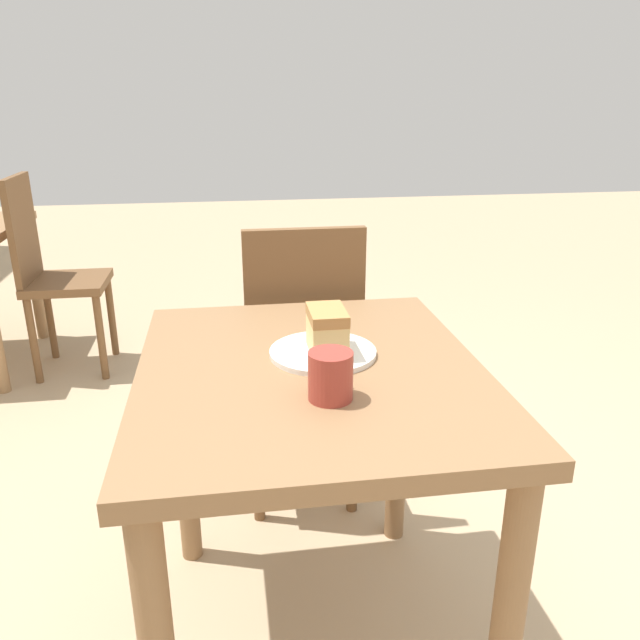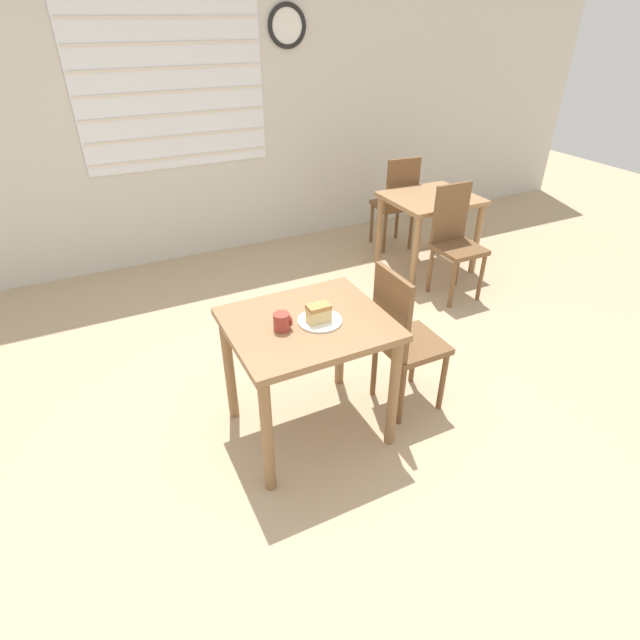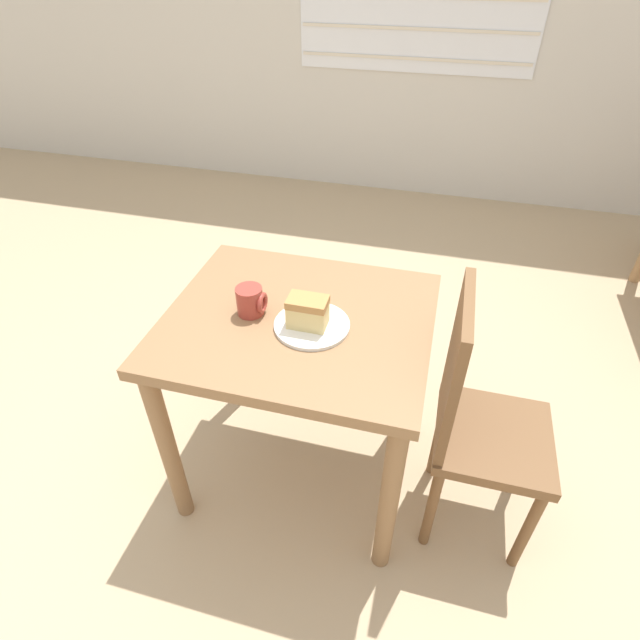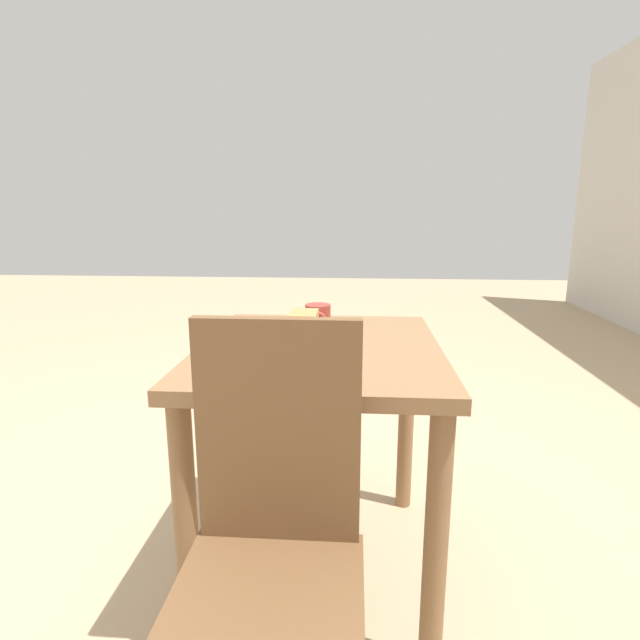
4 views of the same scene
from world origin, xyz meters
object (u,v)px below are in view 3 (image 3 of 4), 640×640
Objects in this scene: dining_table_near at (299,349)px; chair_near_window at (476,419)px; plate at (312,325)px; cake_slice at (308,312)px; coffee_mug at (251,301)px.

dining_table_near is 0.61m from chair_near_window.
plate is 0.06m from cake_slice.
cake_slice is (0.04, -0.04, 0.20)m from dining_table_near.
chair_near_window is 7.96× the size of cake_slice.
dining_table_near is 0.88× the size of chair_near_window.
chair_near_window is at bearing -2.70° from coffee_mug.
plate is at bearing 88.21° from chair_near_window.
plate is at bearing -32.41° from dining_table_near.
chair_near_window is (0.60, -0.05, -0.12)m from dining_table_near.
cake_slice is at bearing 89.02° from chair_near_window.
chair_near_window is 0.60m from plate.
chair_near_window is at bearing -4.97° from dining_table_near.
coffee_mug is (-0.75, 0.04, 0.30)m from chair_near_window.
coffee_mug is at bearing 174.89° from plate.
plate is 2.50× the size of coffee_mug.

